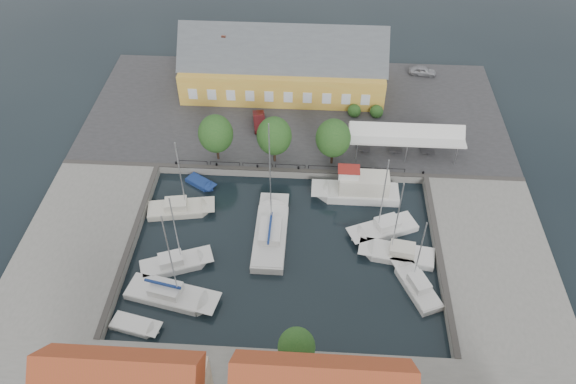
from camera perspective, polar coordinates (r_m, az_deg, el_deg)
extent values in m
plane|color=black|center=(61.38, -0.33, -4.88)|extent=(140.00, 140.00, 0.00)
cube|color=#2D2D30|center=(78.21, 0.75, 8.08)|extent=(56.00, 26.00, 1.00)
cube|color=slate|center=(64.57, -20.41, -4.74)|extent=(12.00, 24.00, 1.00)
cube|color=slate|center=(62.65, 20.19, -6.54)|extent=(12.00, 24.00, 1.00)
cube|color=#383533|center=(67.92, 0.22, 2.23)|extent=(56.00, 0.60, 0.12)
cube|color=#383533|center=(62.20, -15.68, -4.76)|extent=(0.60, 24.00, 0.12)
cube|color=#383533|center=(60.73, 15.16, -6.14)|extent=(0.60, 24.00, 0.12)
cylinder|color=black|center=(70.03, -11.30, 2.89)|extent=(0.24, 0.24, 0.40)
cylinder|color=black|center=(69.00, -7.26, 2.76)|extent=(0.24, 0.24, 0.40)
cylinder|color=black|center=(68.33, -3.12, 2.61)|extent=(0.24, 0.24, 0.40)
cylinder|color=black|center=(68.01, 1.07, 2.45)|extent=(0.24, 0.24, 0.40)
cylinder|color=black|center=(68.07, 5.28, 2.28)|extent=(0.24, 0.24, 0.40)
cylinder|color=black|center=(68.49, 9.46, 2.09)|extent=(0.24, 0.24, 0.40)
cylinder|color=black|center=(69.27, 13.57, 1.90)|extent=(0.24, 0.24, 0.40)
cube|color=gold|center=(80.93, -0.50, 11.77)|extent=(28.00, 10.00, 4.50)
cube|color=#474C51|center=(79.14, -0.51, 13.92)|extent=(28.56, 7.60, 7.60)
cube|color=gold|center=(87.45, -6.97, 13.68)|extent=(6.00, 6.00, 3.50)
cube|color=brown|center=(79.13, -6.52, 15.17)|extent=(0.60, 0.60, 1.20)
cube|color=silver|center=(70.32, 11.94, 5.61)|extent=(14.00, 4.00, 0.25)
cylinder|color=silver|center=(69.05, 6.99, 4.07)|extent=(0.10, 0.10, 2.70)
cylinder|color=silver|center=(71.86, 6.91, 5.90)|extent=(0.10, 0.10, 2.70)
cylinder|color=silver|center=(69.76, 11.92, 3.83)|extent=(0.10, 0.10, 2.70)
cylinder|color=silver|center=(72.55, 11.66, 5.64)|extent=(0.10, 0.10, 2.70)
cylinder|color=silver|center=(70.97, 16.71, 3.56)|extent=(0.10, 0.10, 2.70)
cylinder|color=silver|center=(73.71, 16.28, 5.36)|extent=(0.10, 0.10, 2.70)
cylinder|color=black|center=(69.51, -7.15, 4.04)|extent=(0.30, 0.30, 2.10)
ellipsoid|color=#1D4A1A|center=(67.75, -7.35, 5.89)|extent=(4.20, 4.20, 4.83)
cylinder|color=black|center=(68.67, -1.37, 3.85)|extent=(0.30, 0.30, 2.10)
ellipsoid|color=#1D4A1A|center=(66.89, -1.41, 5.72)|extent=(4.20, 4.20, 4.83)
cylinder|color=black|center=(68.54, 4.48, 3.62)|extent=(0.30, 0.30, 2.10)
ellipsoid|color=#1D4A1A|center=(66.76, 4.62, 5.48)|extent=(4.20, 4.20, 4.83)
imported|color=#9C9DA4|center=(87.28, 13.52, 11.88)|extent=(4.07, 2.01, 1.34)
imported|color=#591416|center=(74.66, -2.94, 7.21)|extent=(2.21, 4.50, 1.42)
cube|color=silver|center=(61.14, -1.81, -4.94)|extent=(3.44, 9.09, 1.50)
cube|color=silver|center=(61.31, -1.73, -3.66)|extent=(3.31, 10.90, 0.08)
cube|color=silver|center=(60.36, -1.82, -4.00)|extent=(2.33, 3.64, 0.90)
cylinder|color=silver|center=(57.03, -1.82, 1.46)|extent=(0.12, 0.12, 13.61)
cube|color=navy|center=(59.66, -1.85, -3.67)|extent=(0.24, 4.54, 0.22)
cube|color=silver|center=(66.60, 7.57, -0.38)|extent=(8.32, 3.16, 1.80)
cube|color=silver|center=(65.87, 6.74, 0.25)|extent=(9.97, 3.04, 0.08)
cube|color=beige|center=(65.23, 7.73, 0.88)|extent=(5.72, 2.68, 2.20)
cube|color=silver|center=(64.16, 6.18, 1.87)|extent=(2.29, 1.72, 1.20)
cube|color=maroon|center=(63.74, 6.22, 2.31)|extent=(2.50, 1.82, 0.10)
cube|color=silver|center=(63.28, 10.06, -3.79)|extent=(6.85, 4.97, 1.30)
cube|color=silver|center=(62.47, 9.50, -3.55)|extent=(7.96, 5.37, 0.08)
cube|color=silver|center=(62.39, 10.06, -3.11)|extent=(3.04, 2.67, 0.90)
cylinder|color=silver|center=(58.83, 9.64, -0.43)|extent=(0.12, 0.12, 9.86)
cube|color=silver|center=(60.98, 11.55, -6.45)|extent=(6.78, 3.68, 1.30)
cube|color=silver|center=(60.43, 10.88, -5.92)|extent=(8.04, 3.78, 0.08)
cube|color=beige|center=(60.11, 11.55, -5.72)|extent=(2.83, 2.21, 0.90)
cylinder|color=silver|center=(56.91, 11.03, -2.71)|extent=(0.12, 0.12, 9.65)
cube|color=silver|center=(58.52, 13.07, -9.74)|extent=(4.44, 6.24, 1.30)
cube|color=silver|center=(58.32, 12.82, -8.80)|extent=(4.82, 7.27, 0.08)
cube|color=silver|center=(57.69, 13.18, -8.94)|extent=(2.37, 2.76, 0.90)
cylinder|color=silver|center=(55.48, 13.24, -5.94)|extent=(0.12, 0.12, 8.11)
cube|color=beige|center=(65.56, -11.32, -1.92)|extent=(6.52, 3.65, 1.30)
cube|color=beige|center=(64.99, -10.73, -1.45)|extent=(7.72, 3.75, 0.08)
cube|color=beige|center=(64.74, -11.32, -1.20)|extent=(2.73, 2.20, 0.90)
cylinder|color=silver|center=(61.83, -10.85, 1.58)|extent=(0.12, 0.12, 9.25)
cube|color=silver|center=(60.15, -11.81, -7.45)|extent=(6.56, 4.43, 1.30)
cube|color=silver|center=(59.62, -11.19, -6.88)|extent=(7.67, 4.76, 0.08)
cube|color=silver|center=(59.28, -11.83, -6.72)|extent=(2.86, 2.42, 0.90)
cylinder|color=silver|center=(56.30, -11.34, -3.89)|extent=(0.12, 0.12, 9.03)
cube|color=silver|center=(57.98, -12.33, -10.25)|extent=(8.09, 4.48, 1.30)
cube|color=silver|center=(57.10, -11.56, -10.08)|extent=(9.56, 4.69, 0.08)
cube|color=silver|center=(57.00, -12.33, -9.61)|extent=(3.41, 2.59, 0.90)
cylinder|color=silver|center=(52.57, -11.84, -6.62)|extent=(0.12, 0.12, 11.24)
cube|color=navy|center=(56.49, -12.62, -9.11)|extent=(3.78, 1.02, 0.22)
cube|color=silver|center=(56.69, -15.52, -12.95)|extent=(4.25, 2.68, 0.90)
cube|color=silver|center=(56.10, -15.16, -12.82)|extent=(5.00, 2.78, 0.08)
cube|color=navy|center=(68.57, -9.02, 0.92)|extent=(3.51, 3.05, 0.80)
cube|color=navy|center=(68.05, -8.81, 1.06)|extent=(4.01, 3.35, 0.08)
cube|color=brown|center=(42.19, -21.04, -17.45)|extent=(0.70, 0.70, 1.00)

